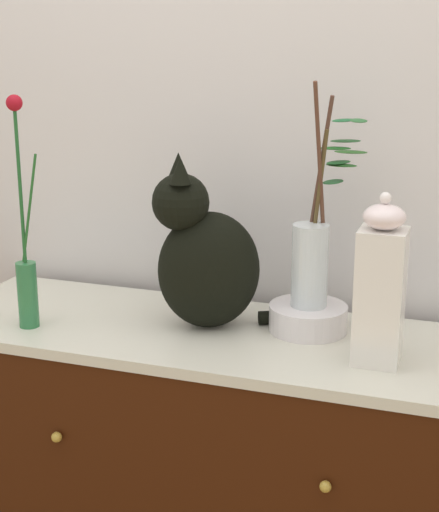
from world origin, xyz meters
The scene contains 7 objects.
wall_back centered at (0.00, 0.30, 1.30)m, with size 4.40×0.08×2.60m, color silver.
sideboard centered at (0.00, 0.00, 0.47)m, with size 1.37×0.47×0.93m.
cat_sitting centered at (-0.04, 0.02, 1.10)m, with size 0.44×0.27×0.40m.
vase_slim_green centered at (-0.43, -0.11, 1.07)m, with size 0.07×0.05×0.53m.
bowl_porcelain centered at (0.19, 0.07, 0.96)m, with size 0.18×0.18×0.06m, color silver.
vase_glass_clear centered at (0.20, 0.08, 1.12)m, with size 0.17×0.17×0.51m.
jar_lidded_porcelain centered at (0.37, -0.06, 1.09)m, with size 0.10×0.10×0.36m.
Camera 1 is at (0.55, -1.59, 1.58)m, focal length 54.92 mm.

